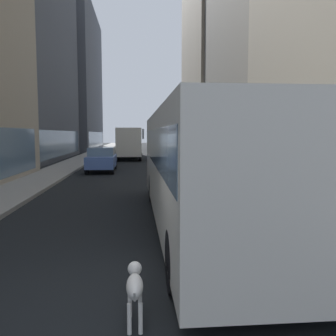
{
  "coord_description": "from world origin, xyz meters",
  "views": [
    {
      "loc": [
        -0.55,
        -5.58,
        2.5
      ],
      "look_at": [
        0.48,
        5.94,
        1.4
      ],
      "focal_mm": 38.39,
      "sensor_mm": 36.0,
      "label": 1
    }
  ],
  "objects": [
    {
      "name": "dalmatian_dog",
      "position": [
        -0.58,
        -1.0,
        0.51
      ],
      "size": [
        0.22,
        0.96,
        0.72
      ],
      "color": "white",
      "rests_on": "ground"
    },
    {
      "name": "sidewalk_left",
      "position": [
        -5.7,
        35.0,
        0.07
      ],
      "size": [
        2.4,
        110.0,
        0.15
      ],
      "primitive_type": "cube",
      "color": "gray",
      "rests_on": "ground"
    },
    {
      "name": "building_right_far",
      "position": [
        11.9,
        45.73,
        13.67
      ],
      "size": [
        9.57,
        18.01,
        27.35
      ],
      "color": "#A0937F",
      "rests_on": "ground"
    },
    {
      "name": "sidewalk_right",
      "position": [
        5.7,
        35.0,
        0.07
      ],
      "size": [
        2.4,
        110.0,
        0.15
      ],
      "primitive_type": "cube",
      "color": "#ADA89E",
      "rests_on": "ground"
    },
    {
      "name": "box_truck",
      "position": [
        -1.2,
        30.05,
        1.67
      ],
      "size": [
        2.3,
        7.5,
        3.05
      ],
      "color": "#19519E",
      "rests_on": "ground"
    },
    {
      "name": "ground_plane",
      "position": [
        0.0,
        35.0,
        0.0
      ],
      "size": [
        120.0,
        120.0,
        0.0
      ],
      "primitive_type": "plane",
      "color": "black"
    },
    {
      "name": "building_right_mid",
      "position": [
        11.9,
        27.02,
        11.17
      ],
      "size": [
        8.96,
        18.27,
        22.36
      ],
      "color": "gray",
      "rests_on": "ground"
    },
    {
      "name": "transit_bus",
      "position": [
        1.2,
        4.03,
        1.78
      ],
      "size": [
        2.78,
        11.53,
        3.05
      ],
      "color": "silver",
      "rests_on": "ground"
    },
    {
      "name": "car_blue_hatchback",
      "position": [
        -2.8,
        18.28,
        0.82
      ],
      "size": [
        1.76,
        4.06,
        1.62
      ],
      "color": "#4C6BB7",
      "rests_on": "ground"
    },
    {
      "name": "car_grey_wagon",
      "position": [
        -1.2,
        41.61,
        0.82
      ],
      "size": [
        1.78,
        4.28,
        1.62
      ],
      "color": "slate",
      "rests_on": "ground"
    },
    {
      "name": "building_left_far",
      "position": [
        -11.9,
        53.45,
        10.91
      ],
      "size": [
        10.14,
        22.52,
        21.84
      ],
      "color": "#4C515B",
      "rests_on": "ground"
    },
    {
      "name": "car_black_suv",
      "position": [
        2.8,
        30.55,
        0.82
      ],
      "size": [
        1.78,
        4.63,
        1.62
      ],
      "color": "black",
      "rests_on": "ground"
    }
  ]
}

